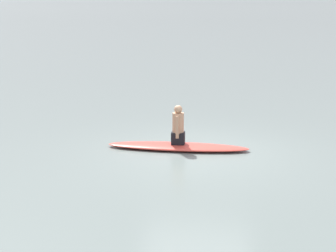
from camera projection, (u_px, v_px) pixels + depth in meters
name	position (u px, v px, depth m)	size (l,w,h in m)	color
ground_plane	(198.00, 153.00, 13.51)	(400.00, 400.00, 0.00)	slate
surfboard	(178.00, 147.00, 13.81)	(3.25, 0.66, 0.13)	#D84C3F
person_paddler	(178.00, 127.00, 13.69)	(0.39, 0.31, 0.90)	black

